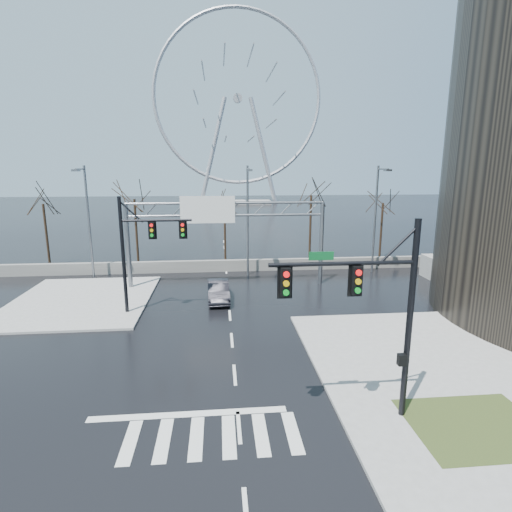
{
  "coord_description": "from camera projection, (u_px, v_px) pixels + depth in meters",
  "views": [
    {
      "loc": [
        -0.61,
        -17.6,
        9.75
      ],
      "look_at": [
        1.82,
        8.42,
        4.0
      ],
      "focal_mm": 28.0,
      "sensor_mm": 36.0,
      "label": 1
    }
  ],
  "objects": [
    {
      "name": "streetlight_mid",
      "position": [
        248.0,
        212.0,
        35.84
      ],
      "size": [
        0.5,
        2.55,
        10.0
      ],
      "color": "slate",
      "rests_on": "ground"
    },
    {
      "name": "streetlight_right",
      "position": [
        377.0,
        211.0,
        36.93
      ],
      "size": [
        0.5,
        2.55,
        10.0
      ],
      "color": "slate",
      "rests_on": "ground"
    },
    {
      "name": "tree_right",
      "position": [
        311.0,
        203.0,
        41.6
      ],
      "size": [
        3.9,
        3.9,
        7.8
      ],
      "color": "black",
      "rests_on": "ground"
    },
    {
      "name": "sign_gantry",
      "position": [
        222.0,
        225.0,
        32.66
      ],
      "size": [
        16.36,
        0.4,
        7.6
      ],
      "color": "slate",
      "rests_on": "ground"
    },
    {
      "name": "ground",
      "position": [
        235.0,
        375.0,
        19.26
      ],
      "size": [
        260.0,
        260.0,
        0.0
      ],
      "primitive_type": "plane",
      "color": "black",
      "rests_on": "ground"
    },
    {
      "name": "streetlight_left",
      "position": [
        87.0,
        214.0,
        34.57
      ],
      "size": [
        0.5,
        2.55,
        10.0
      ],
      "color": "slate",
      "rests_on": "ground"
    },
    {
      "name": "car",
      "position": [
        218.0,
        291.0,
        30.02
      ],
      "size": [
        1.74,
        4.52,
        1.47
      ],
      "primitive_type": "imported",
      "rotation": [
        0.0,
        0.0,
        0.04
      ],
      "color": "black",
      "rests_on": "ground"
    },
    {
      "name": "signal_mast_far",
      "position": [
        140.0,
        244.0,
        26.41
      ],
      "size": [
        4.72,
        0.41,
        8.0
      ],
      "color": "black",
      "rests_on": "ground"
    },
    {
      "name": "tree_far_right",
      "position": [
        383.0,
        210.0,
        42.98
      ],
      "size": [
        3.4,
        3.4,
        6.8
      ],
      "color": "black",
      "rests_on": "ground"
    },
    {
      "name": "tree_center",
      "position": [
        225.0,
        213.0,
        41.98
      ],
      "size": [
        3.25,
        3.25,
        6.5
      ],
      "color": "black",
      "rests_on": "ground"
    },
    {
      "name": "grass_strip",
      "position": [
        476.0,
        426.0,
        15.19
      ],
      "size": [
        5.0,
        4.0,
        0.02
      ],
      "primitive_type": "cube",
      "color": "#2E3F1A",
      "rests_on": "sidewalk_near"
    },
    {
      "name": "tree_far_left",
      "position": [
        44.0,
        211.0,
        39.77
      ],
      "size": [
        3.5,
        3.5,
        7.0
      ],
      "color": "black",
      "rests_on": "ground"
    },
    {
      "name": "barrier_wall",
      "position": [
        226.0,
        266.0,
        38.59
      ],
      "size": [
        52.0,
        0.5,
        1.1
      ],
      "primitive_type": "cube",
      "color": "slate",
      "rests_on": "ground"
    },
    {
      "name": "sidewalk_right_ext",
      "position": [
        413.0,
        347.0,
        22.1
      ],
      "size": [
        12.0,
        10.0,
        0.15
      ],
      "primitive_type": "cube",
      "color": "gray",
      "rests_on": "ground"
    },
    {
      "name": "ferris_wheel",
      "position": [
        238.0,
        106.0,
        106.48
      ],
      "size": [
        45.0,
        6.0,
        50.91
      ],
      "color": "gray",
      "rests_on": "ground"
    },
    {
      "name": "sidewalk_far",
      "position": [
        82.0,
        300.0,
        29.92
      ],
      "size": [
        10.0,
        12.0,
        0.15
      ],
      "primitive_type": "cube",
      "color": "gray",
      "rests_on": "ground"
    },
    {
      "name": "signal_mast_near",
      "position": [
        376.0,
        303.0,
        14.76
      ],
      "size": [
        5.52,
        0.41,
        8.0
      ],
      "color": "black",
      "rests_on": "ground"
    },
    {
      "name": "tree_left",
      "position": [
        135.0,
        207.0,
        40.01
      ],
      "size": [
        3.75,
        3.75,
        7.5
      ],
      "color": "black",
      "rests_on": "ground"
    }
  ]
}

